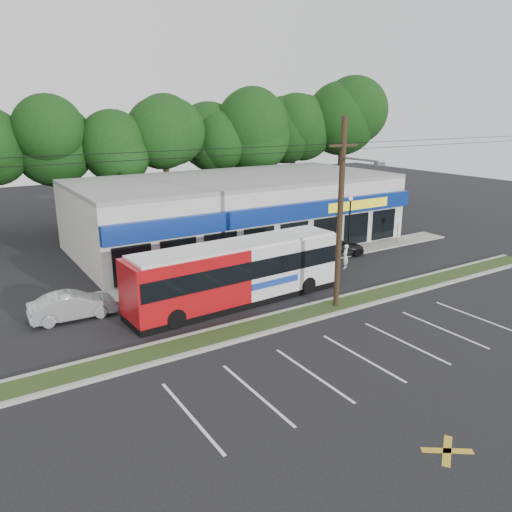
{
  "coord_description": "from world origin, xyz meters",
  "views": [
    {
      "loc": [
        -14.16,
        -18.02,
        10.21
      ],
      "look_at": [
        0.4,
        5.0,
        2.31
      ],
      "focal_mm": 35.0,
      "sensor_mm": 36.0,
      "label": 1
    }
  ],
  "objects_px": {
    "metrobus": "(238,271)",
    "pedestrian_b": "(322,246)",
    "utility_pole": "(339,209)",
    "lamp_post": "(350,218)",
    "car_silver": "(73,306)",
    "pedestrian_a": "(345,257)",
    "sign_post": "(398,225)",
    "car_dark": "(337,247)"
  },
  "relations": [
    {
      "from": "metrobus",
      "to": "car_dark",
      "type": "height_order",
      "value": "metrobus"
    },
    {
      "from": "metrobus",
      "to": "sign_post",
      "type": "bearing_deg",
      "value": 10.56
    },
    {
      "from": "utility_pole",
      "to": "metrobus",
      "type": "height_order",
      "value": "utility_pole"
    },
    {
      "from": "lamp_post",
      "to": "pedestrian_b",
      "type": "height_order",
      "value": "lamp_post"
    },
    {
      "from": "car_silver",
      "to": "car_dark",
      "type": "bearing_deg",
      "value": -83.29
    },
    {
      "from": "utility_pole",
      "to": "metrobus",
      "type": "xyz_separation_m",
      "value": [
        -3.91,
        3.57,
        -3.61
      ]
    },
    {
      "from": "pedestrian_a",
      "to": "pedestrian_b",
      "type": "bearing_deg",
      "value": -122.97
    },
    {
      "from": "lamp_post",
      "to": "metrobus",
      "type": "distance_m",
      "value": 12.85
    },
    {
      "from": "utility_pole",
      "to": "pedestrian_a",
      "type": "bearing_deg",
      "value": 43.65
    },
    {
      "from": "utility_pole",
      "to": "lamp_post",
      "type": "distance_m",
      "value": 11.67
    },
    {
      "from": "lamp_post",
      "to": "car_dark",
      "type": "distance_m",
      "value": 2.42
    },
    {
      "from": "sign_post",
      "to": "metrobus",
      "type": "bearing_deg",
      "value": -166.58
    },
    {
      "from": "pedestrian_a",
      "to": "car_dark",
      "type": "bearing_deg",
      "value": -153.39
    },
    {
      "from": "utility_pole",
      "to": "pedestrian_a",
      "type": "relative_size",
      "value": 30.24
    },
    {
      "from": "lamp_post",
      "to": "car_silver",
      "type": "relative_size",
      "value": 1.0
    },
    {
      "from": "utility_pole",
      "to": "sign_post",
      "type": "height_order",
      "value": "utility_pole"
    },
    {
      "from": "lamp_post",
      "to": "sign_post",
      "type": "bearing_deg",
      "value": -2.58
    },
    {
      "from": "utility_pole",
      "to": "car_silver",
      "type": "distance_m",
      "value": 14.44
    },
    {
      "from": "lamp_post",
      "to": "sign_post",
      "type": "xyz_separation_m",
      "value": [
        5.0,
        -0.23,
        -1.12
      ]
    },
    {
      "from": "metrobus",
      "to": "car_dark",
      "type": "relative_size",
      "value": 3.2
    },
    {
      "from": "pedestrian_a",
      "to": "pedestrian_b",
      "type": "xyz_separation_m",
      "value": [
        0.03,
        2.5,
        0.13
      ]
    },
    {
      "from": "utility_pole",
      "to": "car_silver",
      "type": "bearing_deg",
      "value": 153.59
    },
    {
      "from": "pedestrian_a",
      "to": "pedestrian_b",
      "type": "height_order",
      "value": "pedestrian_b"
    },
    {
      "from": "utility_pole",
      "to": "car_silver",
      "type": "xyz_separation_m",
      "value": [
        -12.23,
        6.07,
        -4.71
      ]
    },
    {
      "from": "sign_post",
      "to": "pedestrian_b",
      "type": "distance_m",
      "value": 7.84
    },
    {
      "from": "utility_pole",
      "to": "sign_post",
      "type": "bearing_deg",
      "value": 30.15
    },
    {
      "from": "pedestrian_b",
      "to": "sign_post",
      "type": "bearing_deg",
      "value": -175.63
    },
    {
      "from": "metrobus",
      "to": "lamp_post",
      "type": "bearing_deg",
      "value": 16.74
    },
    {
      "from": "car_dark",
      "to": "car_silver",
      "type": "distance_m",
      "value": 19.11
    },
    {
      "from": "metrobus",
      "to": "pedestrian_b",
      "type": "distance_m",
      "value": 10.12
    },
    {
      "from": "car_dark",
      "to": "utility_pole",
      "type": "bearing_deg",
      "value": 147.71
    },
    {
      "from": "pedestrian_a",
      "to": "metrobus",
      "type": "bearing_deg",
      "value": -23.08
    },
    {
      "from": "metrobus",
      "to": "pedestrian_b",
      "type": "relative_size",
      "value": 6.69
    },
    {
      "from": "car_silver",
      "to": "pedestrian_a",
      "type": "xyz_separation_m",
      "value": [
        17.55,
        -1.0,
        0.12
      ]
    },
    {
      "from": "utility_pole",
      "to": "car_dark",
      "type": "bearing_deg",
      "value": 47.97
    },
    {
      "from": "metrobus",
      "to": "pedestrian_b",
      "type": "height_order",
      "value": "metrobus"
    },
    {
      "from": "utility_pole",
      "to": "pedestrian_b",
      "type": "xyz_separation_m",
      "value": [
        5.35,
        7.57,
        -4.46
      ]
    },
    {
      "from": "sign_post",
      "to": "car_dark",
      "type": "xyz_separation_m",
      "value": [
        -6.34,
        -0.07,
        -0.87
      ]
    },
    {
      "from": "sign_post",
      "to": "metrobus",
      "type": "distance_m",
      "value": 17.56
    },
    {
      "from": "utility_pole",
      "to": "lamp_post",
      "type": "height_order",
      "value": "utility_pole"
    },
    {
      "from": "car_dark",
      "to": "pedestrian_b",
      "type": "distance_m",
      "value": 1.5
    },
    {
      "from": "lamp_post",
      "to": "car_silver",
      "type": "distance_m",
      "value": 20.57
    }
  ]
}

